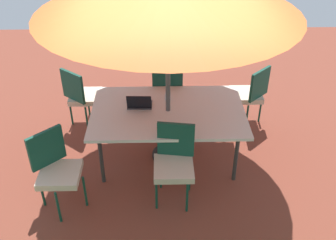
{
  "coord_description": "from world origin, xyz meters",
  "views": [
    {
      "loc": [
        0.1,
        4.29,
        3.49
      ],
      "look_at": [
        0.0,
        0.0,
        0.62
      ],
      "focal_mm": 41.76,
      "sensor_mm": 36.0,
      "label": 1
    }
  ],
  "objects_px": {
    "chair_north": "(174,161)",
    "laptop": "(140,104)",
    "chair_northeast": "(56,168)",
    "chair_southwest": "(250,93)",
    "chair_southeast": "(82,94)",
    "chair_south": "(167,93)",
    "dining_table": "(168,113)",
    "cup": "(168,97)"
  },
  "relations": [
    {
      "from": "chair_north",
      "to": "cup",
      "type": "relative_size",
      "value": 10.83
    },
    {
      "from": "chair_north",
      "to": "chair_southwest",
      "type": "relative_size",
      "value": 1.0
    },
    {
      "from": "dining_table",
      "to": "cup",
      "type": "xyz_separation_m",
      "value": [
        -0.0,
        -0.27,
        0.09
      ]
    },
    {
      "from": "chair_southeast",
      "to": "chair_south",
      "type": "bearing_deg",
      "value": -140.83
    },
    {
      "from": "chair_southeast",
      "to": "laptop",
      "type": "xyz_separation_m",
      "value": [
        -0.9,
        0.73,
        0.26
      ]
    },
    {
      "from": "dining_table",
      "to": "chair_southwest",
      "type": "relative_size",
      "value": 2.03
    },
    {
      "from": "chair_southeast",
      "to": "laptop",
      "type": "bearing_deg",
      "value": -179.93
    },
    {
      "from": "chair_north",
      "to": "chair_southeast",
      "type": "height_order",
      "value": "same"
    },
    {
      "from": "dining_table",
      "to": "cup",
      "type": "height_order",
      "value": "cup"
    },
    {
      "from": "chair_south",
      "to": "chair_southeast",
      "type": "bearing_deg",
      "value": 1.12
    },
    {
      "from": "chair_north",
      "to": "chair_southwest",
      "type": "distance_m",
      "value": 1.98
    },
    {
      "from": "chair_northeast",
      "to": "laptop",
      "type": "height_order",
      "value": "laptop"
    },
    {
      "from": "chair_south",
      "to": "cup",
      "type": "height_order",
      "value": "chair_south"
    },
    {
      "from": "chair_north",
      "to": "chair_south",
      "type": "xyz_separation_m",
      "value": [
        0.05,
        -1.58,
        0.0
      ]
    },
    {
      "from": "dining_table",
      "to": "chair_northeast",
      "type": "height_order",
      "value": "chair_northeast"
    },
    {
      "from": "chair_southwest",
      "to": "laptop",
      "type": "distance_m",
      "value": 1.8
    },
    {
      "from": "laptop",
      "to": "dining_table",
      "type": "bearing_deg",
      "value": 168.56
    },
    {
      "from": "chair_northeast",
      "to": "chair_southeast",
      "type": "height_order",
      "value": "same"
    },
    {
      "from": "chair_north",
      "to": "chair_northeast",
      "type": "distance_m",
      "value": 1.36
    },
    {
      "from": "dining_table",
      "to": "chair_southeast",
      "type": "bearing_deg",
      "value": -32.64
    },
    {
      "from": "chair_southwest",
      "to": "chair_south",
      "type": "bearing_deg",
      "value": -43.98
    },
    {
      "from": "chair_south",
      "to": "laptop",
      "type": "bearing_deg",
      "value": 63.39
    },
    {
      "from": "chair_north",
      "to": "chair_northeast",
      "type": "relative_size",
      "value": 1.0
    },
    {
      "from": "chair_southwest",
      "to": "chair_southeast",
      "type": "distance_m",
      "value": 2.53
    },
    {
      "from": "cup",
      "to": "chair_southeast",
      "type": "bearing_deg",
      "value": -23.2
    },
    {
      "from": "chair_north",
      "to": "laptop",
      "type": "distance_m",
      "value": 0.99
    },
    {
      "from": "chair_southwest",
      "to": "chair_northeast",
      "type": "relative_size",
      "value": 1.0
    },
    {
      "from": "chair_southeast",
      "to": "cup",
      "type": "xyz_separation_m",
      "value": [
        -1.28,
        0.55,
        0.26
      ]
    },
    {
      "from": "chair_northeast",
      "to": "chair_southeast",
      "type": "xyz_separation_m",
      "value": [
        -0.03,
        -1.67,
        0.0
      ]
    },
    {
      "from": "chair_northeast",
      "to": "dining_table",
      "type": "bearing_deg",
      "value": -10.01
    },
    {
      "from": "chair_south",
      "to": "chair_northeast",
      "type": "height_order",
      "value": "same"
    },
    {
      "from": "chair_north",
      "to": "chair_northeast",
      "type": "xyz_separation_m",
      "value": [
        1.36,
        0.09,
        0.0
      ]
    },
    {
      "from": "chair_north",
      "to": "chair_southeast",
      "type": "xyz_separation_m",
      "value": [
        1.33,
        -1.58,
        0.0
      ]
    },
    {
      "from": "chair_north",
      "to": "chair_southwest",
      "type": "xyz_separation_m",
      "value": [
        -1.2,
        -1.58,
        0.0
      ]
    },
    {
      "from": "laptop",
      "to": "cup",
      "type": "bearing_deg",
      "value": -152.5
    },
    {
      "from": "laptop",
      "to": "cup",
      "type": "distance_m",
      "value": 0.42
    },
    {
      "from": "chair_northeast",
      "to": "cup",
      "type": "xyz_separation_m",
      "value": [
        -1.3,
        -1.13,
        0.26
      ]
    },
    {
      "from": "chair_southeast",
      "to": "cup",
      "type": "bearing_deg",
      "value": -164.27
    },
    {
      "from": "dining_table",
      "to": "chair_southeast",
      "type": "xyz_separation_m",
      "value": [
        1.27,
        -0.82,
        -0.17
      ]
    },
    {
      "from": "chair_north",
      "to": "laptop",
      "type": "height_order",
      "value": "laptop"
    },
    {
      "from": "cup",
      "to": "chair_southwest",
      "type": "bearing_deg",
      "value": -156.41
    },
    {
      "from": "dining_table",
      "to": "chair_southeast",
      "type": "height_order",
      "value": "chair_southeast"
    }
  ]
}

